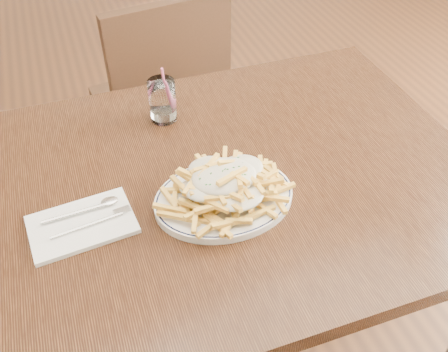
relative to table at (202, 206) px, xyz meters
name	(u,v)px	position (x,y,z in m)	size (l,w,h in m)	color
table	(202,206)	(0.00, 0.00, 0.00)	(1.20, 0.80, 0.75)	black
chair_far	(164,97)	(0.08, 0.71, -0.18)	(0.45, 0.45, 0.87)	black
fries_plate	(224,198)	(0.02, -0.08, 0.09)	(0.32, 0.29, 0.02)	white
loaded_fries	(224,181)	(0.02, -0.08, 0.14)	(0.27, 0.23, 0.07)	gold
napkin	(82,224)	(-0.25, -0.05, 0.08)	(0.19, 0.13, 0.01)	white
cutlery	(81,220)	(-0.25, -0.04, 0.09)	(0.18, 0.08, 0.01)	silver
water_glass	(163,103)	(-0.02, 0.24, 0.12)	(0.06, 0.06, 0.14)	white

